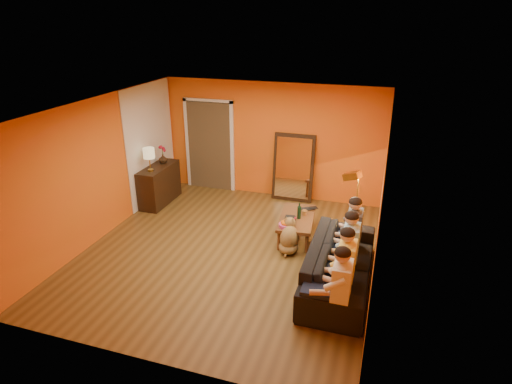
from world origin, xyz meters
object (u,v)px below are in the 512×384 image
(sideboard, at_px, (159,185))
(dog, at_px, (289,236))
(table_lamp, at_px, (149,160))
(person_far_right, at_px, (354,232))
(wine_bottle, at_px, (299,211))
(tumbler, at_px, (305,213))
(floor_lamp, at_px, (356,211))
(vase, at_px, (163,159))
(laptop, at_px, (310,210))
(mirror_frame, at_px, (293,168))
(coffee_table, at_px, (296,227))
(person_mid_right, at_px, (350,248))
(sofa, at_px, (340,264))
(person_mid_left, at_px, (346,266))
(person_far_left, at_px, (341,288))

(sideboard, distance_m, dog, 3.49)
(dog, bearing_deg, table_lamp, -172.80)
(person_far_right, distance_m, wine_bottle, 1.20)
(tumbler, bearing_deg, floor_lamp, -11.16)
(wine_bottle, distance_m, vase, 3.48)
(wine_bottle, bearing_deg, person_far_right, -29.16)
(laptop, bearing_deg, mirror_frame, 83.86)
(coffee_table, height_order, person_mid_right, person_mid_right)
(sofa, xyz_separation_m, person_mid_right, (0.13, 0.10, 0.26))
(sofa, relative_size, coffee_table, 1.96)
(sofa, height_order, vase, vase)
(floor_lamp, relative_size, wine_bottle, 4.65)
(sofa, bearing_deg, tumbler, 31.15)
(person_mid_left, distance_m, laptop, 2.29)
(person_far_right, bearing_deg, sideboard, 163.56)
(sofa, distance_m, person_mid_right, 0.31)
(sofa, distance_m, wine_bottle, 1.56)
(dog, bearing_deg, coffee_table, 112.61)
(person_mid_right, bearing_deg, laptop, 120.91)
(dog, distance_m, person_mid_right, 1.30)
(mirror_frame, bearing_deg, sofa, -64.35)
(dog, distance_m, tumbler, 0.72)
(table_lamp, height_order, floor_lamp, floor_lamp)
(laptop, bearing_deg, person_far_left, -102.42)
(floor_lamp, distance_m, person_mid_right, 1.12)
(table_lamp, bearing_deg, person_far_right, -12.76)
(floor_lamp, bearing_deg, laptop, 175.41)
(person_far_right, height_order, vase, person_far_right)
(coffee_table, height_order, vase, vase)
(vase, bearing_deg, mirror_frame, 16.57)
(mirror_frame, height_order, person_mid_left, mirror_frame)
(coffee_table, relative_size, person_far_left, 1.00)
(wine_bottle, bearing_deg, sofa, -53.34)
(sideboard, distance_m, person_mid_right, 4.74)
(person_far_left, distance_m, laptop, 2.80)
(sideboard, relative_size, coffee_table, 0.97)
(vase, bearing_deg, wine_bottle, -16.03)
(dog, height_order, person_far_left, person_far_left)
(person_far_left, height_order, person_far_right, same)
(person_mid_left, bearing_deg, vase, 148.87)
(person_mid_left, relative_size, tumbler, 11.64)
(table_lamp, distance_m, floor_lamp, 4.38)
(sideboard, distance_m, laptop, 3.46)
(sideboard, bearing_deg, person_far_right, -16.44)
(sideboard, xyz_separation_m, floor_lamp, (4.34, -0.72, 0.29))
(dog, height_order, person_mid_right, person_mid_right)
(sideboard, distance_m, tumbler, 3.43)
(person_far_left, distance_m, vase, 5.42)
(floor_lamp, bearing_deg, person_mid_left, -68.42)
(person_mid_left, relative_size, person_mid_right, 1.00)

